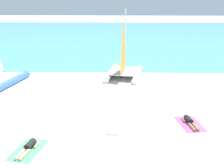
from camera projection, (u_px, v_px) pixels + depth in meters
The scene contains 8 objects.
ground_plane at pixel (113, 80), 21.33m from camera, with size 120.00×120.00×0.00m, color silver.
ocean_water at pixel (116, 36), 42.22m from camera, with size 120.00×40.00×0.05m, color #4C9EB7.
sailboat_white at pixel (124, 67), 21.85m from camera, with size 3.27×4.49×5.36m.
towel_left at pixel (28, 150), 11.86m from camera, with size 1.10×1.90×0.01m, color #4CB266.
sunbather_left at pixel (29, 147), 11.89m from camera, with size 0.72×1.56×0.30m.
towel_right at pixel (190, 124), 14.19m from camera, with size 1.10×1.90×0.01m, color #D84C99.
sunbather_right at pixel (190, 121), 14.22m from camera, with size 0.64×1.57×0.30m.
cooler_box at pixel (114, 130), 13.21m from camera, with size 0.50×0.36×0.36m, color white.
Camera 1 is at (0.34, -10.31, 6.52)m, focal length 43.87 mm.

